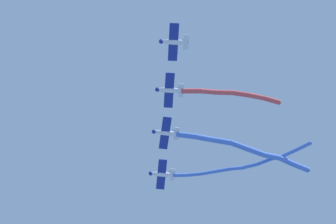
{
  "coord_description": "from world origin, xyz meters",
  "views": [
    {
      "loc": [
        -8.73,
        47.27,
        5.51
      ],
      "look_at": [
        2.97,
        4.01,
        87.75
      ],
      "focal_mm": 63.4,
      "sensor_mm": 36.0,
      "label": 1
    }
  ],
  "objects_px": {
    "airplane_left_wing": "(165,133)",
    "airplane_right_wing": "(169,90)",
    "airplane_lead": "(162,174)",
    "airplane_slot": "(174,42)"
  },
  "relations": [
    {
      "from": "airplane_lead",
      "to": "airplane_slot",
      "type": "distance_m",
      "value": 23.66
    },
    {
      "from": "airplane_lead",
      "to": "airplane_left_wing",
      "type": "height_order",
      "value": "airplane_left_wing"
    },
    {
      "from": "airplane_slot",
      "to": "airplane_right_wing",
      "type": "bearing_deg",
      "value": -88.05
    },
    {
      "from": "airplane_right_wing",
      "to": "airplane_left_wing",
      "type": "bearing_deg",
      "value": -88.6
    },
    {
      "from": "airplane_left_wing",
      "to": "airplane_right_wing",
      "type": "height_order",
      "value": "airplane_left_wing"
    },
    {
      "from": "airplane_lead",
      "to": "airplane_left_wing",
      "type": "xyz_separation_m",
      "value": [
        -2.66,
        7.43,
        0.3
      ]
    },
    {
      "from": "airplane_right_wing",
      "to": "airplane_lead",
      "type": "bearing_deg",
      "value": -88.59
    },
    {
      "from": "airplane_lead",
      "to": "airplane_left_wing",
      "type": "relative_size",
      "value": 1.01
    },
    {
      "from": "airplane_lead",
      "to": "airplane_right_wing",
      "type": "relative_size",
      "value": 1.0
    },
    {
      "from": "airplane_left_wing",
      "to": "airplane_slot",
      "type": "distance_m",
      "value": 15.77
    }
  ]
}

